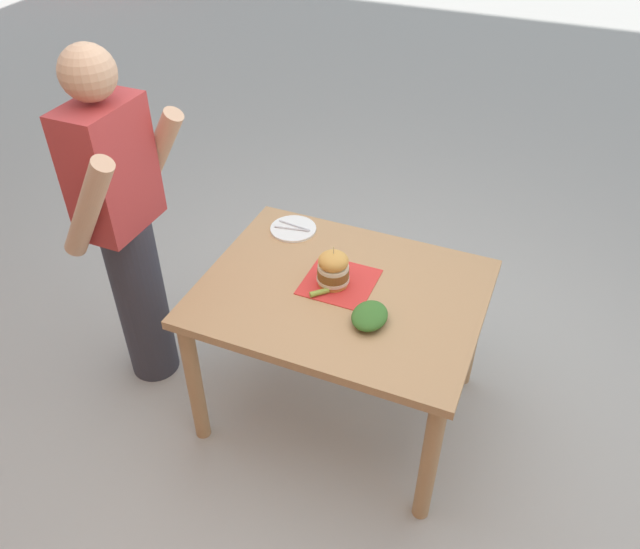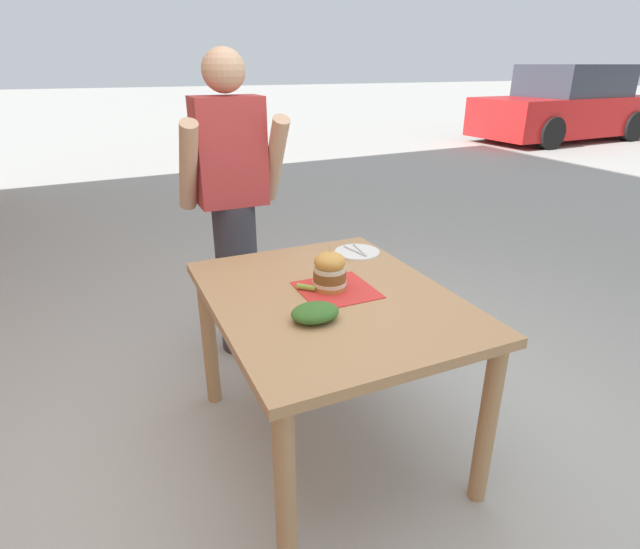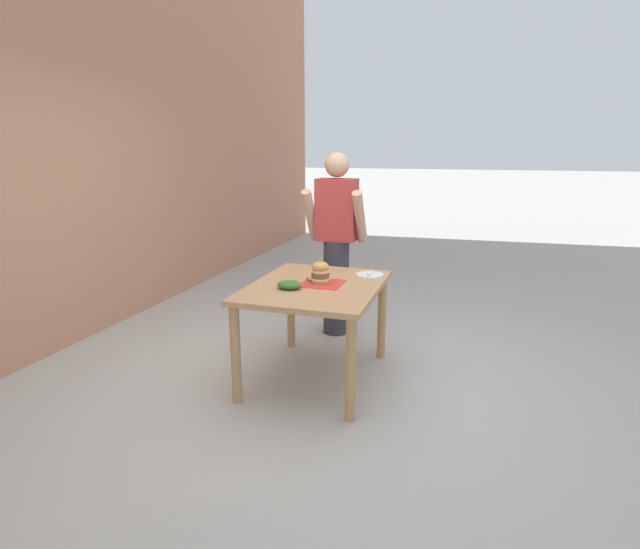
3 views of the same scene
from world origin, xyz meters
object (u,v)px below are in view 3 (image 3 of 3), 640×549
at_px(side_salad, 289,285).
at_px(sandwich, 320,272).
at_px(side_plate_with_forks, 370,275).
at_px(pickle_spear, 310,279).
at_px(diner_across_table, 336,242).
at_px(patio_table, 316,298).

bearing_deg(side_salad, sandwich, 53.49).
xyz_separation_m(side_plate_with_forks, side_salad, (-0.47, -0.55, 0.02)).
bearing_deg(pickle_spear, side_salad, -106.14).
xyz_separation_m(pickle_spear, diner_across_table, (-0.05, 0.91, 0.12)).
bearing_deg(sandwich, side_plate_with_forks, 46.94).
distance_m(pickle_spear, diner_across_table, 0.92).
bearing_deg(side_salad, patio_table, 50.27).
distance_m(sandwich, side_salad, 0.28).
relative_size(side_plate_with_forks, diner_across_table, 0.13).
relative_size(patio_table, side_salad, 6.57).
bearing_deg(sandwich, diner_across_table, 98.66).
xyz_separation_m(patio_table, pickle_spear, (-0.07, 0.07, 0.13)).
bearing_deg(patio_table, pickle_spear, 134.99).
relative_size(pickle_spear, diner_across_table, 0.05).
xyz_separation_m(sandwich, side_plate_with_forks, (0.31, 0.33, -0.08)).
height_order(sandwich, side_plate_with_forks, sandwich).
distance_m(side_plate_with_forks, side_salad, 0.72).
relative_size(sandwich, side_plate_with_forks, 0.88).
bearing_deg(pickle_spear, side_plate_with_forks, 37.24).
bearing_deg(diner_across_table, pickle_spear, -86.85).
distance_m(sandwich, pickle_spear, 0.12).
bearing_deg(diner_across_table, side_plate_with_forks, -53.73).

